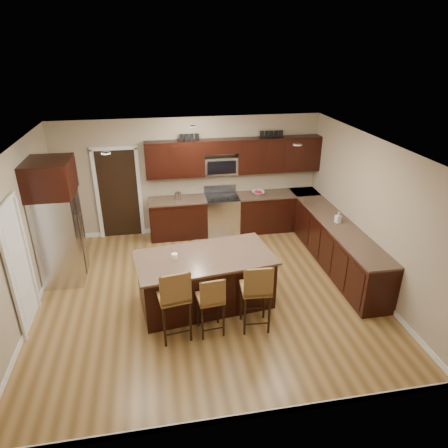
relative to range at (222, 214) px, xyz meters
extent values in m
plane|color=olive|center=(-0.68, -2.45, -0.47)|extent=(6.00, 6.00, 0.00)
plane|color=silver|center=(-0.68, -2.45, 2.23)|extent=(6.00, 6.00, 0.00)
plane|color=tan|center=(-0.68, 0.30, 0.88)|extent=(6.00, 0.00, 6.00)
plane|color=tan|center=(-3.68, -2.45, 0.88)|extent=(0.00, 5.50, 5.50)
plane|color=tan|center=(2.32, -2.45, 0.88)|extent=(0.00, 5.50, 5.50)
cube|color=black|center=(-1.03, 0.00, -0.03)|extent=(1.30, 0.60, 0.88)
cube|color=black|center=(1.35, 0.00, -0.03)|extent=(1.94, 0.60, 0.88)
cube|color=black|center=(2.02, -1.98, -0.03)|extent=(0.60, 3.35, 0.88)
cube|color=brown|center=(-1.03, 0.00, 0.43)|extent=(1.30, 0.63, 0.04)
cube|color=brown|center=(1.35, 0.00, 0.43)|extent=(1.94, 0.63, 0.04)
cube|color=brown|center=(2.02, -1.98, 0.43)|extent=(0.63, 3.35, 0.04)
cube|color=black|center=(-1.03, 0.13, 1.35)|extent=(1.30, 0.33, 0.80)
cube|color=black|center=(1.35, 0.13, 1.35)|extent=(1.94, 0.33, 0.80)
cube|color=black|center=(0.00, 0.13, 1.60)|extent=(0.76, 0.33, 0.30)
cube|color=silver|center=(0.00, 0.00, -0.02)|extent=(0.76, 0.64, 0.90)
cube|color=black|center=(0.00, 0.00, 0.44)|extent=(0.76, 0.60, 0.03)
cube|color=black|center=(0.00, -0.30, -0.02)|extent=(0.65, 0.01, 0.45)
cube|color=silver|center=(0.00, 0.27, 0.55)|extent=(0.76, 0.05, 0.18)
cube|color=silver|center=(0.00, 0.15, 1.15)|extent=(0.76, 0.31, 0.40)
cube|color=black|center=(-2.33, 0.28, 0.56)|extent=(0.85, 0.03, 2.06)
cube|color=white|center=(-3.66, -2.75, 0.55)|extent=(0.03, 0.80, 2.04)
cube|color=black|center=(-0.76, -2.72, -0.03)|extent=(2.31, 1.38, 0.88)
cube|color=brown|center=(-0.76, -2.72, 0.43)|extent=(2.43, 1.49, 0.04)
cube|color=black|center=(-0.76, -2.72, -0.43)|extent=(2.22, 1.29, 0.09)
cube|color=olive|center=(-1.34, -3.50, 0.27)|extent=(0.52, 0.52, 0.07)
cube|color=olive|center=(-1.31, -3.71, 0.51)|extent=(0.46, 0.11, 0.49)
cylinder|color=black|center=(-1.54, -3.70, -0.12)|extent=(0.04, 0.04, 0.71)
cylinder|color=black|center=(-1.14, -3.70, -0.12)|extent=(0.04, 0.04, 0.71)
cylinder|color=black|center=(-1.54, -3.30, -0.12)|extent=(0.04, 0.04, 0.71)
cylinder|color=black|center=(-1.14, -3.30, -0.12)|extent=(0.04, 0.04, 0.71)
cube|color=olive|center=(-0.79, -3.50, 0.16)|extent=(0.43, 0.43, 0.06)
cube|color=olive|center=(-0.77, -3.68, 0.36)|extent=(0.39, 0.08, 0.42)
cylinder|color=black|center=(-0.95, -3.67, -0.17)|extent=(0.03, 0.03, 0.60)
cylinder|color=black|center=(-0.62, -3.67, -0.17)|extent=(0.03, 0.03, 0.60)
cylinder|color=black|center=(-0.95, -3.33, -0.17)|extent=(0.03, 0.03, 0.60)
cylinder|color=black|center=(-0.62, -3.33, -0.17)|extent=(0.03, 0.03, 0.60)
cube|color=olive|center=(-0.08, -3.50, 0.25)|extent=(0.47, 0.47, 0.06)
cube|color=olive|center=(-0.09, -3.70, 0.48)|extent=(0.45, 0.07, 0.48)
cylinder|color=black|center=(-0.27, -3.69, -0.13)|extent=(0.04, 0.04, 0.69)
cylinder|color=black|center=(0.11, -3.69, -0.13)|extent=(0.04, 0.04, 0.69)
cylinder|color=black|center=(-0.27, -3.31, -0.13)|extent=(0.04, 0.04, 0.69)
cylinder|color=black|center=(0.11, -3.31, -0.13)|extent=(0.04, 0.04, 0.69)
cube|color=silver|center=(-3.30, -1.45, 0.39)|extent=(0.72, 0.86, 1.73)
cube|color=black|center=(-2.94, -1.45, 0.39)|extent=(0.01, 0.02, 1.64)
cylinder|color=silver|center=(-2.91, -1.53, 0.48)|extent=(0.02, 0.02, 0.77)
cylinder|color=silver|center=(-2.91, -1.37, 0.48)|extent=(0.02, 0.02, 0.77)
cube|color=black|center=(-3.30, -1.45, 1.57)|extent=(0.78, 0.92, 0.62)
cube|color=olive|center=(-0.29, -0.51, -0.47)|extent=(1.16, 0.99, 0.01)
imported|color=silver|center=(0.86, 0.00, 0.48)|extent=(0.30, 0.30, 0.07)
imported|color=#B2B2B2|center=(2.02, -1.82, 0.56)|extent=(0.12, 0.12, 0.22)
cylinder|color=silver|center=(-1.00, 0.00, 0.54)|extent=(0.12, 0.12, 0.18)
cylinder|color=silver|center=(-1.02, 0.00, 0.54)|extent=(0.11, 0.11, 0.18)
cylinder|color=white|center=(-1.26, -2.72, 0.50)|extent=(0.10, 0.10, 0.10)
camera|label=1|loc=(-1.47, -8.52, 3.74)|focal=32.00mm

